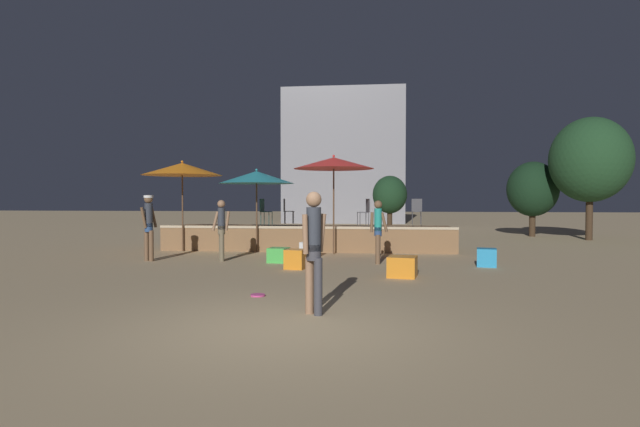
% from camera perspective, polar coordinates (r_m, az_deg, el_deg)
% --- Properties ---
extents(ground_plane, '(120.00, 120.00, 0.00)m').
position_cam_1_polar(ground_plane, '(7.01, -4.03, -12.92)').
color(ground_plane, tan).
extents(wooden_deck, '(9.87, 2.46, 0.86)m').
position_cam_1_polar(wooden_deck, '(17.56, -1.21, -2.78)').
color(wooden_deck, olive).
rests_on(wooden_deck, ground).
extents(patio_umbrella_0, '(2.64, 2.64, 3.04)m').
position_cam_1_polar(patio_umbrella_0, '(17.30, -15.47, 4.90)').
color(patio_umbrella_0, brown).
rests_on(patio_umbrella_0, ground).
extents(patio_umbrella_1, '(2.47, 2.47, 2.75)m').
position_cam_1_polar(patio_umbrella_1, '(16.48, -7.26, 4.12)').
color(patio_umbrella_1, brown).
rests_on(patio_umbrella_1, ground).
extents(patio_umbrella_2, '(2.55, 2.55, 3.15)m').
position_cam_1_polar(patio_umbrella_2, '(15.87, 1.58, 5.77)').
color(patio_umbrella_2, brown).
rests_on(patio_umbrella_2, ground).
extents(cube_seat_0, '(0.57, 0.57, 0.47)m').
position_cam_1_polar(cube_seat_0, '(13.72, 18.51, -4.79)').
color(cube_seat_0, '#2D9EDB').
rests_on(cube_seat_0, ground).
extents(cube_seat_1, '(0.56, 0.56, 0.49)m').
position_cam_1_polar(cube_seat_1, '(12.62, -2.79, -5.22)').
color(cube_seat_1, orange).
rests_on(cube_seat_1, ground).
extents(cube_seat_2, '(0.61, 0.61, 0.46)m').
position_cam_1_polar(cube_seat_2, '(15.14, -1.14, -4.12)').
color(cube_seat_2, white).
rests_on(cube_seat_2, ground).
extents(cube_seat_3, '(0.59, 0.59, 0.41)m').
position_cam_1_polar(cube_seat_3, '(13.90, -4.76, -4.75)').
color(cube_seat_3, '#4CC651').
rests_on(cube_seat_3, ground).
extents(cube_seat_4, '(0.72, 0.72, 0.47)m').
position_cam_1_polar(cube_seat_4, '(11.45, 9.39, -6.01)').
color(cube_seat_4, orange).
rests_on(cube_seat_4, ground).
extents(person_0, '(0.50, 0.29, 1.73)m').
position_cam_1_polar(person_0, '(14.36, -11.20, -1.62)').
color(person_0, '#72664C').
rests_on(person_0, ground).
extents(person_1, '(0.49, 0.30, 1.72)m').
position_cam_1_polar(person_1, '(13.60, 6.65, -1.82)').
color(person_1, '#2D4C7F').
rests_on(person_1, ground).
extents(person_2, '(0.30, 0.58, 1.87)m').
position_cam_1_polar(person_2, '(14.90, -18.99, -1.00)').
color(person_2, brown).
rests_on(person_2, ground).
extents(person_3, '(0.36, 0.45, 1.88)m').
position_cam_1_polar(person_3, '(7.60, -0.72, -3.71)').
color(person_3, '#997051').
rests_on(person_3, ground).
extents(bistro_chair_0, '(0.43, 0.42, 0.90)m').
position_cam_1_polar(bistro_chair_0, '(17.99, -3.85, 0.56)').
color(bistro_chair_0, '#47474C').
rests_on(bistro_chair_0, wooden_deck).
extents(bistro_chair_1, '(0.40, 0.40, 0.90)m').
position_cam_1_polar(bistro_chair_1, '(17.75, 11.00, 0.51)').
color(bistro_chair_1, '#47474C').
rests_on(bistro_chair_1, wooden_deck).
extents(bistro_chair_2, '(0.41, 0.41, 0.90)m').
position_cam_1_polar(bistro_chair_2, '(17.48, -6.41, 0.52)').
color(bistro_chair_2, '#1E4C47').
rests_on(bistro_chair_2, wooden_deck).
extents(bistro_chair_3, '(0.44, 0.43, 0.90)m').
position_cam_1_polar(bistro_chair_3, '(16.82, 5.24, 0.47)').
color(bistro_chair_3, '#47474C').
rests_on(bistro_chair_3, wooden_deck).
extents(frisbee_disc, '(0.26, 0.26, 0.03)m').
position_cam_1_polar(frisbee_disc, '(9.23, -7.11, -9.24)').
color(frisbee_disc, '#E54C99').
rests_on(frisbee_disc, ground).
extents(background_tree_0, '(1.86, 1.86, 3.00)m').
position_cam_1_polar(background_tree_0, '(27.29, 7.98, 2.12)').
color(background_tree_0, '#3D2B1C').
rests_on(background_tree_0, ground).
extents(background_tree_1, '(2.31, 2.31, 3.48)m').
position_cam_1_polar(background_tree_1, '(25.17, 23.14, 2.57)').
color(background_tree_1, '#3D2B1C').
rests_on(background_tree_1, ground).
extents(background_tree_2, '(3.26, 3.26, 5.20)m').
position_cam_1_polar(background_tree_2, '(24.05, 28.49, 5.40)').
color(background_tree_2, '#3D2B1C').
rests_on(background_tree_2, ground).
extents(distant_building, '(8.68, 3.19, 9.59)m').
position_cam_1_polar(distant_building, '(36.40, 2.74, 6.50)').
color(distant_building, gray).
rests_on(distant_building, ground).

